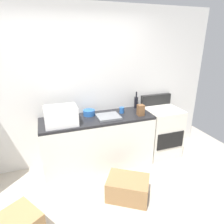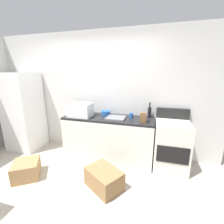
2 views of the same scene
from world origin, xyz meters
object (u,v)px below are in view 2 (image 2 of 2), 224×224
at_px(mixing_bowl, 106,113).
at_px(wine_bottle, 149,112).
at_px(stove_oven, 171,144).
at_px(cardboard_box_medium, 104,178).
at_px(refrigerator, 24,112).
at_px(coffee_mug, 131,116).
at_px(microwave, 80,110).
at_px(knife_block, 143,118).
at_px(cardboard_box_large, 27,169).

bearing_deg(mixing_bowl, wine_bottle, 4.86).
xyz_separation_m(stove_oven, cardboard_box_medium, (-1.04, -0.85, -0.31)).
bearing_deg(mixing_bowl, stove_oven, -5.99).
height_order(refrigerator, cardboard_box_medium, refrigerator).
bearing_deg(coffee_mug, mixing_bowl, 171.76).
xyz_separation_m(stove_oven, coffee_mug, (-0.77, 0.06, 0.48)).
relative_size(coffee_mug, mixing_bowl, 0.53).
height_order(microwave, mixing_bowl, microwave).
relative_size(microwave, knife_block, 2.56).
distance_m(refrigerator, knife_block, 2.75).
height_order(stove_oven, wine_bottle, wine_bottle).
distance_m(refrigerator, coffee_mug, 2.50).
xyz_separation_m(mixing_bowl, cardboard_box_large, (-1.09, -1.12, -0.80)).
bearing_deg(microwave, cardboard_box_large, -124.83).
xyz_separation_m(knife_block, mixing_bowl, (-0.79, 0.29, -0.04)).
xyz_separation_m(wine_bottle, cardboard_box_medium, (-0.60, -1.07, -0.86)).
bearing_deg(wine_bottle, stove_oven, -26.27).
relative_size(microwave, coffee_mug, 4.60).
height_order(microwave, knife_block, microwave).
bearing_deg(knife_block, mixing_bowl, 160.20).
xyz_separation_m(refrigerator, mixing_bowl, (1.95, 0.19, 0.06)).
height_order(mixing_bowl, cardboard_box_large, mixing_bowl).
xyz_separation_m(refrigerator, stove_oven, (3.27, 0.06, -0.42)).
xyz_separation_m(stove_oven, mixing_bowl, (-1.32, 0.14, 0.48)).
xyz_separation_m(refrigerator, coffee_mug, (2.50, 0.11, 0.07)).
bearing_deg(stove_oven, refrigerator, -179.03).
height_order(stove_oven, microwave, microwave).
bearing_deg(mixing_bowl, cardboard_box_large, -134.02).
height_order(microwave, coffee_mug, microwave).
bearing_deg(microwave, refrigerator, 178.59).
xyz_separation_m(wine_bottle, coffee_mug, (-0.34, -0.15, -0.06)).
height_order(knife_block, cardboard_box_medium, knife_block).
xyz_separation_m(stove_oven, microwave, (-1.78, -0.09, 0.57)).
distance_m(microwave, cardboard_box_large, 1.41).
bearing_deg(mixing_bowl, knife_block, -19.80).
distance_m(knife_block, mixing_bowl, 0.85).
height_order(wine_bottle, mixing_bowl, wine_bottle).
xyz_separation_m(stove_oven, knife_block, (-0.53, -0.15, 0.52)).
bearing_deg(microwave, mixing_bowl, 26.38).
height_order(refrigerator, knife_block, refrigerator).
bearing_deg(wine_bottle, microwave, -167.26).
height_order(refrigerator, wine_bottle, refrigerator).
distance_m(coffee_mug, mixing_bowl, 0.55).
distance_m(wine_bottle, knife_block, 0.37).
height_order(stove_oven, cardboard_box_medium, stove_oven).
bearing_deg(stove_oven, mixing_bowl, 174.01).
xyz_separation_m(wine_bottle, knife_block, (-0.09, -0.36, -0.02)).
relative_size(refrigerator, mixing_bowl, 9.31).
bearing_deg(cardboard_box_medium, stove_oven, 39.38).
relative_size(microwave, mixing_bowl, 2.42).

